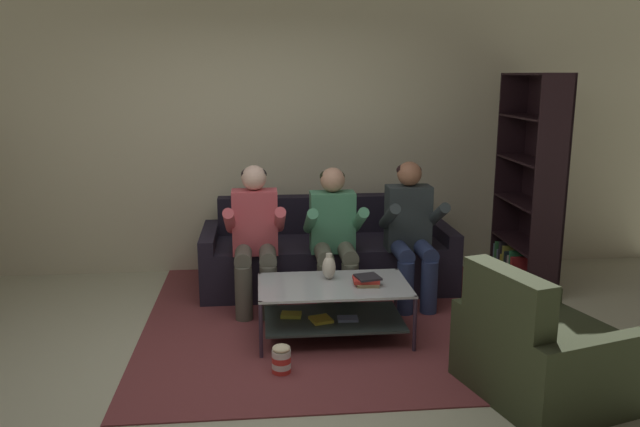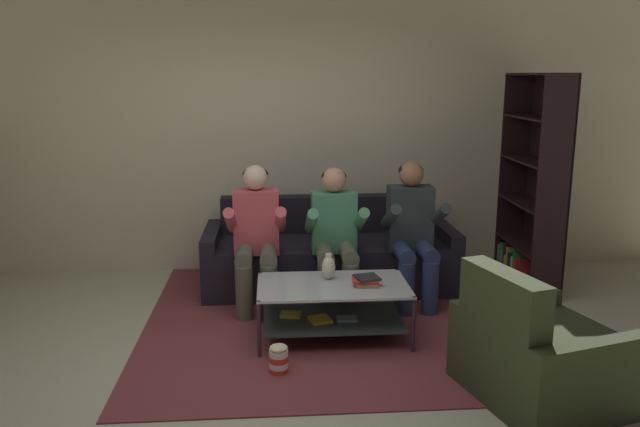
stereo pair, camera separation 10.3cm
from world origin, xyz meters
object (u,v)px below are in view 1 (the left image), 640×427
object	(u,v)px
couch	(327,257)
person_seated_right	(411,228)
vase	(329,267)
person_seated_middle	(334,232)
popcorn_tub	(281,359)
person_seated_left	(255,232)
armchair	(541,353)
book_stack	(367,280)
bookshelf	(530,199)
coffee_table	(333,302)

from	to	relation	value
couch	person_seated_right	size ratio (longest dim) A/B	1.87
person_seated_right	vase	world-z (taller)	person_seated_right
person_seated_middle	popcorn_tub	bearing A→B (deg)	-112.09
person_seated_left	vase	bearing A→B (deg)	-44.89
person_seated_middle	popcorn_tub	xyz separation A→B (m)	(-0.50, -1.22, -0.55)
couch	person_seated_middle	size ratio (longest dim) A/B	1.94
person_seated_left	popcorn_tub	size ratio (longest dim) A/B	5.96
person_seated_left	armchair	xyz separation A→B (m)	(1.75, -1.66, -0.39)
person_seated_middle	book_stack	world-z (taller)	person_seated_middle
person_seated_middle	bookshelf	size ratio (longest dim) A/B	0.60
couch	popcorn_tub	distance (m)	1.82
couch	popcorn_tub	world-z (taller)	couch
coffee_table	armchair	distance (m)	1.53
armchair	couch	bearing A→B (deg)	116.48
couch	bookshelf	size ratio (longest dim) A/B	1.17
popcorn_tub	person_seated_left	bearing A→B (deg)	97.64
person_seated_right	armchair	xyz separation A→B (m)	(0.42, -1.67, -0.39)
person_seated_left	person_seated_middle	bearing A→B (deg)	-0.23
person_seated_right	armchair	world-z (taller)	person_seated_right
book_stack	bookshelf	xyz separation A→B (m)	(1.73, 1.13, 0.35)
vase	book_stack	size ratio (longest dim) A/B	0.95
couch	coffee_table	bearing A→B (deg)	-94.29
couch	vase	size ratio (longest dim) A/B	11.42
person_seated_right	book_stack	distance (m)	0.90
popcorn_tub	couch	bearing A→B (deg)	74.04
bookshelf	coffee_table	bearing A→B (deg)	-150.84
person_seated_middle	armchair	bearing A→B (deg)	-56.90
couch	bookshelf	xyz separation A→B (m)	(1.89, -0.09, 0.52)
couch	coffee_table	size ratio (longest dim) A/B	2.05
armchair	popcorn_tub	xyz separation A→B (m)	(-1.58, 0.44, -0.17)
bookshelf	vase	bearing A→B (deg)	-153.84
couch	armchair	xyz separation A→B (m)	(1.08, -2.18, -0.01)
couch	person_seated_left	bearing A→B (deg)	-142.36
armchair	vase	bearing A→B (deg)	136.94
person_seated_middle	person_seated_right	bearing A→B (deg)	0.34
person_seated_right	vase	size ratio (longest dim) A/B	6.10
person_seated_right	couch	bearing A→B (deg)	142.43
coffee_table	popcorn_tub	world-z (taller)	coffee_table
vase	bookshelf	xyz separation A→B (m)	(1.99, 0.98, 0.29)
person_seated_middle	coffee_table	distance (m)	0.78
coffee_table	bookshelf	size ratio (longest dim) A/B	0.57
person_seated_middle	book_stack	size ratio (longest dim) A/B	5.57
vase	book_stack	world-z (taller)	vase
person_seated_left	coffee_table	bearing A→B (deg)	-49.91
vase	bookshelf	world-z (taller)	bookshelf
book_stack	person_seated_left	bearing A→B (deg)	139.21
book_stack	bookshelf	world-z (taller)	bookshelf
couch	bookshelf	distance (m)	1.96
person_seated_left	person_seated_right	bearing A→B (deg)	0.05
person_seated_middle	person_seated_right	xyz separation A→B (m)	(0.66, 0.00, 0.02)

